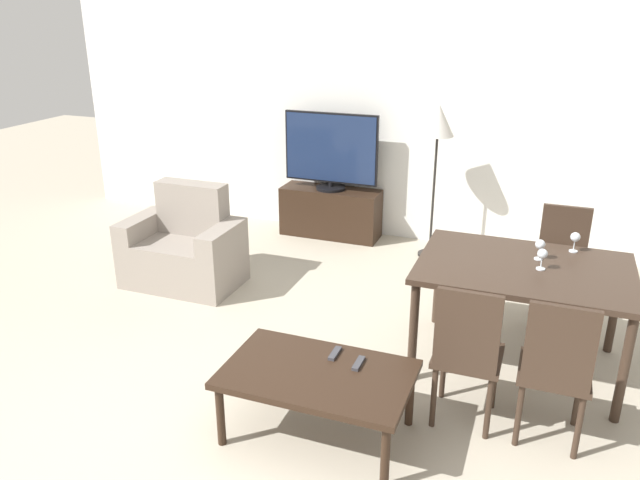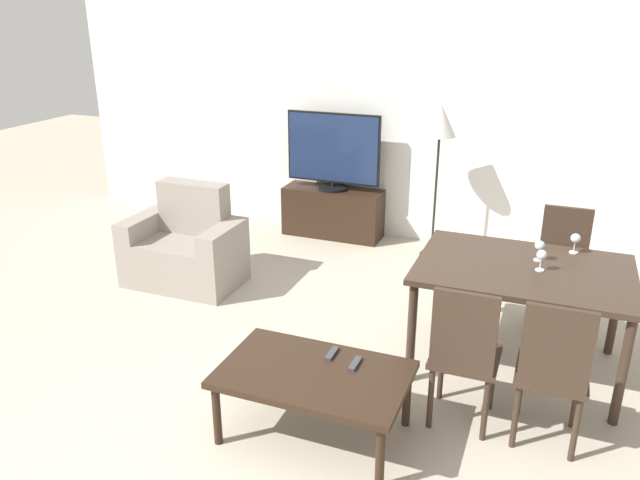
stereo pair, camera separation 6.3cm
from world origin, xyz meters
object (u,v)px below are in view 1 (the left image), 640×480
Objects in this scene: tv at (331,151)px; wine_glass_left at (542,255)px; dining_chair_near at (467,350)px; armchair at (185,250)px; remote_primary at (359,363)px; dining_chair_far at (561,261)px; dining_chair_near_right at (556,366)px; dining_table at (524,277)px; remote_secondary at (335,353)px; wine_glass_center at (575,238)px; wine_glass_right at (540,246)px; tv_stand at (331,212)px; floor_lamp at (438,128)px; coffee_table at (317,378)px.

tv is 3.04m from wine_glass_left.
armchair is at bearing 156.05° from dining_chair_near.
dining_chair_near is at bearing 22.64° from remote_primary.
dining_chair_near and dining_chair_far have the same top height.
armchair is 0.99× the size of tv.
wine_glass_left is at bearing 100.62° from dining_chair_near_right.
dining_chair_near is 1.00× the size of dining_chair_near_right.
remote_primary is (-0.84, -1.06, -0.25)m from dining_table.
armchair is 2.58m from remote_primary.
remote_secondary is at bearing -171.36° from dining_chair_near_right.
armchair is 2.41m from remote_secondary.
wine_glass_center is at bearing 87.32° from dining_chair_near_right.
remote_secondary is at bearing -133.21° from wine_glass_right.
tv is 1.09× the size of dining_chair_far.
wine_glass_right is (0.32, 0.96, 0.35)m from dining_chair_near.
wine_glass_left is (2.23, -2.06, 0.61)m from tv_stand.
floor_lamp reaches higher than dining_table.
tv_stand is 3.10m from wine_glass_left.
tv is 3.47m from coffee_table.
tv_stand is 2.98m from dining_table.
wine_glass_left is 1.00× the size of wine_glass_center.
dining_chair_near_right reaches higher than wine_glass_left.
tv_stand is 3.01m from wine_glass_center.
remote_secondary is (-0.03, -2.85, -0.87)m from floor_lamp.
remote_secondary is 1.03× the size of wine_glass_center.
armchair is at bearing 179.94° from wine_glass_center.
armchair is at bearing 144.46° from remote_secondary.
remote_secondary is at bearing -69.67° from tv_stand.
tv_stand is at bearing 110.33° from remote_secondary.
dining_table is 2.18m from floor_lamp.
wine_glass_left is at bearing -42.71° from tv_stand.
wine_glass_left is at bearing -116.33° from wine_glass_center.
dining_chair_near is at bearing 180.00° from dining_chair_near_right.
remote_secondary is 1.54m from wine_glass_left.
dining_chair_near is at bearing -106.85° from dining_table.
tv_stand is 7.25× the size of remote_secondary.
dining_chair_far reaches higher than remote_primary.
remote_primary is at bearing -127.12° from wine_glass_right.
dining_chair_near_right is (1.29, 0.40, 0.13)m from coffee_table.
wine_glass_left reaches higher than armchair.
dining_chair_near_right is (0.25, -0.82, -0.17)m from dining_table.
dining_chair_far reaches higher than wine_glass_left.
dining_chair_far is 6.33× the size of remote_secondary.
tv_stand is 1.57m from floor_lamp.
wine_glass_center is at bearing -0.06° from armchair.
dining_chair_far is at bearing 90.00° from dining_chair_near_right.
wine_glass_right reaches higher than tv_stand.
wine_glass_right is at bearing 52.88° from remote_primary.
dining_chair_near_right reaches higher than remote_secondary.
dining_table is 0.25m from wine_glass_right.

